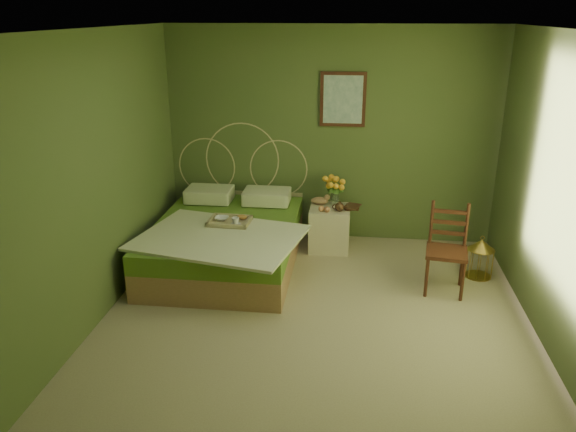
# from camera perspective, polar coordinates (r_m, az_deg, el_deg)

# --- Properties ---
(floor) EXTENTS (4.50, 4.50, 0.00)m
(floor) POSITION_cam_1_polar(r_m,az_deg,el_deg) (5.28, 2.67, -11.13)
(floor) COLOR tan
(floor) RESTS_ON ground
(ceiling) EXTENTS (4.50, 4.50, 0.00)m
(ceiling) POSITION_cam_1_polar(r_m,az_deg,el_deg) (4.51, 3.23, 18.37)
(ceiling) COLOR silver
(ceiling) RESTS_ON wall_back
(wall_back) EXTENTS (4.00, 0.00, 4.00)m
(wall_back) POSITION_cam_1_polar(r_m,az_deg,el_deg) (6.91, 4.32, 8.09)
(wall_back) COLOR #556535
(wall_back) RESTS_ON floor
(wall_left) EXTENTS (0.00, 4.50, 4.50)m
(wall_left) POSITION_cam_1_polar(r_m,az_deg,el_deg) (5.26, -19.40, 3.11)
(wall_left) COLOR #556535
(wall_left) RESTS_ON floor
(wall_right) EXTENTS (0.00, 4.50, 4.50)m
(wall_right) POSITION_cam_1_polar(r_m,az_deg,el_deg) (5.02, 26.35, 1.35)
(wall_right) COLOR #556535
(wall_right) RESTS_ON floor
(wall_art) EXTENTS (0.54, 0.04, 0.64)m
(wall_art) POSITION_cam_1_polar(r_m,az_deg,el_deg) (6.80, 5.60, 11.71)
(wall_art) COLOR #37180F
(wall_art) RESTS_ON wall_back
(bed) EXTENTS (1.83, 2.31, 1.43)m
(bed) POSITION_cam_1_polar(r_m,az_deg,el_deg) (6.42, -6.21, -2.17)
(bed) COLOR tan
(bed) RESTS_ON floor
(nightstand) EXTENTS (0.48, 0.48, 0.95)m
(nightstand) POSITION_cam_1_polar(r_m,az_deg,el_deg) (6.78, 4.32, -0.54)
(nightstand) COLOR beige
(nightstand) RESTS_ON floor
(chair) EXTENTS (0.46, 0.46, 0.92)m
(chair) POSITION_cam_1_polar(r_m,az_deg,el_deg) (5.96, 15.78, -2.62)
(chair) COLOR #37180F
(chair) RESTS_ON floor
(birdcage) EXTENTS (0.28, 0.28, 0.43)m
(birdcage) POSITION_cam_1_polar(r_m,az_deg,el_deg) (6.44, 18.91, -4.11)
(birdcage) COLOR #B48C39
(birdcage) RESTS_ON floor
(book_lower) EXTENTS (0.18, 0.23, 0.02)m
(book_lower) POSITION_cam_1_polar(r_m,az_deg,el_deg) (6.72, 5.84, 0.91)
(book_lower) COLOR #381E0F
(book_lower) RESTS_ON nightstand
(book_upper) EXTENTS (0.24, 0.27, 0.02)m
(book_upper) POSITION_cam_1_polar(r_m,az_deg,el_deg) (6.72, 5.85, 1.07)
(book_upper) COLOR #472819
(book_upper) RESTS_ON nightstand
(cereal_bowl) EXTENTS (0.16, 0.16, 0.04)m
(cereal_bowl) POSITION_cam_1_polar(r_m,az_deg,el_deg) (6.26, -6.75, -0.25)
(cereal_bowl) COLOR white
(cereal_bowl) RESTS_ON bed
(coffee_cup) EXTENTS (0.10, 0.10, 0.08)m
(coffee_cup) POSITION_cam_1_polar(r_m,az_deg,el_deg) (6.11, -5.36, -0.50)
(coffee_cup) COLOR white
(coffee_cup) RESTS_ON bed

